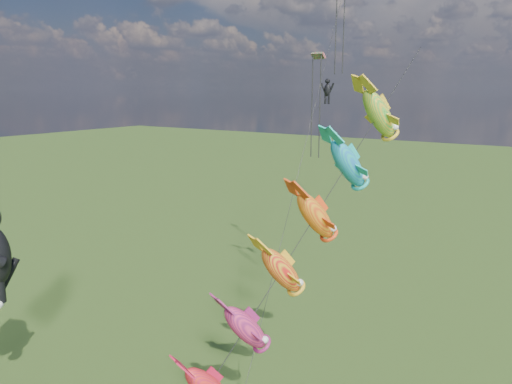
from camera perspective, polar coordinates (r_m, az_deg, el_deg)
The scene contains 3 objects.
ground at distance 33.84m, azimuth -22.40°, elevation -19.61°, with size 300.00×300.00×0.00m, color #1D3A0E.
fish_windsock_rig at distance 21.31m, azimuth 4.85°, elevation -5.86°, with size 6.61×14.63×19.02m.
parafoil_rig at distance 37.55m, azimuth 8.12°, elevation 12.95°, with size 3.39×17.35×26.98m.
Camera 1 is at (24.74, -15.47, 17.14)m, focal length 35.00 mm.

